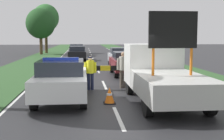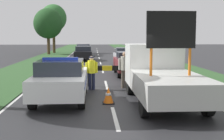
% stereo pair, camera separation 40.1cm
% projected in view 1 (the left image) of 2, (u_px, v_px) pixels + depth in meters
% --- Properties ---
extents(ground_plane, '(160.00, 160.00, 0.00)m').
position_uv_depth(ground_plane, '(114.00, 108.00, 10.69)').
color(ground_plane, '#28282B').
extents(lane_markings, '(7.40, 68.52, 0.01)m').
position_uv_depth(lane_markings, '(95.00, 62.00, 29.12)').
color(lane_markings, silver).
rests_on(lane_markings, ground).
extents(grass_verge_left, '(3.84, 120.00, 0.03)m').
position_uv_depth(grass_verge_left, '(35.00, 61.00, 29.97)').
color(grass_verge_left, '#2D5128').
rests_on(grass_verge_left, ground).
extents(grass_verge_right, '(3.84, 120.00, 0.03)m').
position_uv_depth(grass_verge_right, '(151.00, 61.00, 31.00)').
color(grass_verge_right, '#2D5128').
rests_on(grass_verge_right, ground).
extents(police_car, '(1.89, 4.77, 1.66)m').
position_uv_depth(police_car, '(62.00, 80.00, 11.83)').
color(police_car, white).
rests_on(police_car, ground).
extents(work_truck, '(2.19, 5.89, 3.26)m').
position_uv_depth(work_truck, '(161.00, 73.00, 11.77)').
color(work_truck, white).
rests_on(work_truck, ground).
extents(road_barrier, '(2.91, 0.08, 1.01)m').
position_uv_depth(road_barrier, '(110.00, 69.00, 15.24)').
color(road_barrier, black).
rests_on(road_barrier, ground).
extents(police_officer, '(0.55, 0.35, 1.54)m').
position_uv_depth(police_officer, '(90.00, 70.00, 14.23)').
color(police_officer, '#191E38').
rests_on(police_officer, ground).
extents(pedestrian_civilian, '(0.62, 0.39, 1.71)m').
position_uv_depth(pedestrian_civilian, '(123.00, 67.00, 14.73)').
color(pedestrian_civilian, brown).
rests_on(pedestrian_civilian, ground).
extents(traffic_cone_near_police, '(0.43, 0.43, 0.60)m').
position_uv_depth(traffic_cone_near_police, '(109.00, 95.00, 11.39)').
color(traffic_cone_near_police, black).
rests_on(traffic_cone_near_police, ground).
extents(traffic_cone_centre_front, '(0.53, 0.53, 0.73)m').
position_uv_depth(traffic_cone_centre_front, '(155.00, 76.00, 16.29)').
color(traffic_cone_centre_front, black).
rests_on(traffic_cone_centre_front, ground).
extents(queued_car_wagon_maroon, '(1.91, 4.46, 1.47)m').
position_uv_depth(queued_car_wagon_maroon, '(127.00, 63.00, 19.66)').
color(queued_car_wagon_maroon, maroon).
rests_on(queued_car_wagon_maroon, ground).
extents(queued_car_sedan_silver, '(1.94, 4.02, 1.50)m').
position_uv_depth(queued_car_sedan_silver, '(121.00, 56.00, 25.67)').
color(queued_car_sedan_silver, '#B2B2B7').
rests_on(queued_car_sedan_silver, ground).
extents(queued_car_sedan_black, '(1.71, 4.58, 1.45)m').
position_uv_depth(queued_car_sedan_black, '(77.00, 53.00, 31.40)').
color(queued_car_sedan_black, black).
rests_on(queued_car_sedan_black, ground).
extents(queued_car_van_white, '(1.76, 4.20, 1.46)m').
position_uv_depth(queued_car_van_white, '(77.00, 50.00, 38.37)').
color(queued_car_van_white, silver).
rests_on(queued_car_van_white, ground).
extents(roadside_tree_near_right, '(3.72, 3.72, 6.96)m').
position_uv_depth(roadside_tree_near_right, '(46.00, 18.00, 44.17)').
color(roadside_tree_near_right, '#4C3823').
rests_on(roadside_tree_near_right, ground).
extents(roadside_tree_mid_left, '(3.82, 3.82, 6.12)m').
position_uv_depth(roadside_tree_mid_left, '(41.00, 23.00, 40.87)').
color(roadside_tree_mid_left, '#4C3823').
rests_on(roadside_tree_mid_left, ground).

